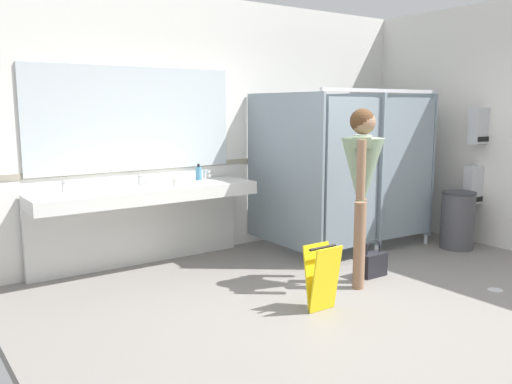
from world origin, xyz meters
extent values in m
cube|color=gray|center=(0.00, 0.00, -0.05)|extent=(5.84, 5.40, 0.10)
cube|color=silver|center=(0.00, 2.46, 1.48)|extent=(5.84, 0.12, 2.96)
cube|color=#9E937F|center=(0.00, 2.40, 1.05)|extent=(5.84, 0.01, 0.06)
cube|color=silver|center=(-1.25, 2.10, 0.81)|extent=(2.41, 0.57, 0.14)
cube|color=silver|center=(-1.25, 2.34, 0.37)|extent=(2.41, 0.08, 0.74)
cube|color=beige|center=(-2.05, 2.07, 0.83)|extent=(0.42, 0.31, 0.11)
cylinder|color=silver|center=(-2.05, 2.29, 0.94)|extent=(0.04, 0.04, 0.11)
cylinder|color=silver|center=(-2.05, 2.24, 0.98)|extent=(0.03, 0.11, 0.03)
sphere|color=silver|center=(-1.98, 2.30, 0.91)|extent=(0.04, 0.04, 0.04)
cube|color=beige|center=(-1.25, 2.07, 0.83)|extent=(0.42, 0.31, 0.11)
cylinder|color=silver|center=(-1.25, 2.29, 0.94)|extent=(0.04, 0.04, 0.11)
cylinder|color=silver|center=(-1.25, 2.24, 0.98)|extent=(0.03, 0.11, 0.03)
sphere|color=silver|center=(-1.18, 2.30, 0.91)|extent=(0.04, 0.04, 0.04)
cube|color=beige|center=(-0.45, 2.07, 0.83)|extent=(0.42, 0.31, 0.11)
cylinder|color=silver|center=(-0.45, 2.29, 0.94)|extent=(0.04, 0.04, 0.11)
cylinder|color=silver|center=(-0.45, 2.24, 0.98)|extent=(0.03, 0.11, 0.03)
sphere|color=silver|center=(-0.38, 2.30, 0.91)|extent=(0.04, 0.04, 0.04)
cube|color=silver|center=(-1.25, 2.39, 1.59)|extent=(2.31, 0.02, 1.11)
cube|color=gray|center=(0.23, 1.69, 1.00)|extent=(0.03, 1.38, 1.75)
cylinder|color=silver|center=(0.23, 1.06, 0.06)|extent=(0.05, 0.05, 0.12)
cube|color=gray|center=(1.14, 1.69, 1.00)|extent=(0.03, 1.38, 1.75)
cylinder|color=silver|center=(1.14, 1.06, 0.06)|extent=(0.05, 0.05, 0.12)
cube|color=gray|center=(2.05, 1.69, 1.00)|extent=(0.03, 1.38, 1.75)
cylinder|color=silver|center=(2.05, 1.06, 0.06)|extent=(0.05, 0.05, 0.12)
cube|color=gray|center=(0.68, 1.03, 1.00)|extent=(0.83, 0.08, 1.65)
cube|color=gray|center=(1.59, 1.03, 1.00)|extent=(0.83, 0.08, 1.65)
cube|color=#B7BABF|center=(1.14, 1.03, 1.89)|extent=(1.88, 0.04, 0.04)
cube|color=#B7BABF|center=(2.55, 0.72, 1.49)|extent=(0.38, 0.12, 0.44)
cube|color=black|center=(2.55, 0.66, 1.33)|extent=(0.30, 0.01, 0.06)
cube|color=#B7BABF|center=(2.55, 0.74, 0.75)|extent=(0.36, 0.12, 0.47)
cube|color=black|center=(2.55, 0.68, 0.58)|extent=(0.28, 0.01, 0.06)
cylinder|color=#47474C|center=(2.18, 0.72, 0.34)|extent=(0.39, 0.39, 0.67)
cylinder|color=#333338|center=(2.18, 0.72, 0.69)|extent=(0.40, 0.40, 0.03)
cylinder|color=#8C664C|center=(0.26, 0.49, 0.42)|extent=(0.11, 0.11, 0.84)
cylinder|color=#8C664C|center=(0.12, 0.37, 0.42)|extent=(0.11, 0.11, 0.84)
cone|color=gray|center=(0.19, 0.43, 1.07)|extent=(0.57, 0.57, 0.71)
cube|color=gray|center=(0.19, 0.43, 1.40)|extent=(0.44, 0.42, 0.10)
cylinder|color=#8C664C|center=(0.38, 0.60, 1.16)|extent=(0.08, 0.08, 0.53)
cylinder|color=#8C664C|center=(0.00, 0.26, 1.16)|extent=(0.08, 0.08, 0.53)
sphere|color=#8C664C|center=(0.19, 0.43, 1.57)|extent=(0.23, 0.23, 0.23)
sphere|color=#472D19|center=(0.18, 0.44, 1.59)|extent=(0.23, 0.23, 0.23)
cube|color=black|center=(0.51, 0.55, 0.12)|extent=(0.29, 0.15, 0.24)
torus|color=black|center=(0.51, 0.55, 0.28)|extent=(0.22, 0.02, 0.22)
cylinder|color=teal|center=(-0.54, 2.27, 0.96)|extent=(0.07, 0.07, 0.15)
cylinder|color=black|center=(-0.54, 2.27, 1.05)|extent=(0.03, 0.03, 0.04)
cylinder|color=white|center=(-0.96, 2.01, 0.92)|extent=(0.07, 0.07, 0.08)
cube|color=yellow|center=(-0.54, 0.10, 0.29)|extent=(0.28, 0.10, 0.57)
cube|color=yellow|center=(-0.54, 0.19, 0.29)|extent=(0.28, 0.10, 0.57)
cylinder|color=black|center=(-0.54, 0.15, 0.55)|extent=(0.28, 0.02, 0.02)
cylinder|color=#B7BABF|center=(1.14, -0.42, 0.00)|extent=(0.14, 0.14, 0.01)
camera|label=1|loc=(-3.50, -3.09, 1.72)|focal=37.54mm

